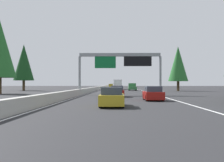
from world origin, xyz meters
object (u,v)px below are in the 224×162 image
at_px(sedan_mid_left, 112,97).
at_px(conifer_right_mid, 178,64).
at_px(minivan_mid_center, 111,85).
at_px(pickup_far_center, 132,87).
at_px(conifer_left_near, 0,49).
at_px(box_truck_far_left, 118,84).
at_px(sedan_mid_right, 153,94).
at_px(sedan_far_right, 117,92).
at_px(conifer_left_mid, 24,62).
at_px(sign_gantry_overhead, 121,62).

bearing_deg(sedan_mid_left, conifer_right_mid, -17.71).
bearing_deg(minivan_mid_center, conifer_right_mid, -165.01).
height_order(pickup_far_center, conifer_left_near, conifer_left_near).
distance_m(sedan_mid_left, box_truck_far_left, 63.62).
bearing_deg(sedan_mid_right, box_truck_far_left, 3.88).
relative_size(box_truck_far_left, sedan_far_right, 1.93).
distance_m(sedan_far_right, conifer_left_mid, 41.74).
bearing_deg(sedan_mid_right, sedan_far_right, 26.03).
bearing_deg(sedan_mid_left, sedan_far_right, -1.15).
distance_m(minivan_mid_center, conifer_right_mid, 69.55).
xyz_separation_m(sedan_mid_left, conifer_left_mid, (49.06, 23.51, 6.43)).
relative_size(sedan_far_right, conifer_right_mid, 0.41).
bearing_deg(conifer_left_mid, conifer_right_mid, -94.44).
relative_size(sign_gantry_overhead, conifer_left_mid, 1.08).
bearing_deg(conifer_left_mid, sedan_mid_left, -154.40).
distance_m(sedan_far_right, conifer_right_mid, 34.41).
relative_size(sedan_mid_right, minivan_mid_center, 0.88).
bearing_deg(sedan_far_right, pickup_far_center, -5.90).
bearing_deg(sign_gantry_overhead, sedan_far_right, 174.81).
bearing_deg(pickup_far_center, sedan_mid_right, -179.95).
xyz_separation_m(sign_gantry_overhead, sedan_mid_right, (-13.73, -3.18, -4.41)).
bearing_deg(conifer_left_mid, box_truck_far_left, -58.52).
bearing_deg(sign_gantry_overhead, conifer_left_mid, 41.46).
height_order(pickup_far_center, conifer_right_mid, conifer_right_mid).
distance_m(box_truck_far_left, conifer_left_mid, 28.40).
distance_m(sedan_mid_right, conifer_left_mid, 50.07).
relative_size(sedan_mid_right, box_truck_far_left, 0.52).
bearing_deg(box_truck_far_left, conifer_left_near, 151.94).
height_order(minivan_mid_center, conifer_left_mid, conifer_left_mid).
distance_m(conifer_right_mid, conifer_left_mid, 38.35).
relative_size(sedan_mid_left, conifer_left_near, 0.35).
relative_size(pickup_far_center, conifer_right_mid, 0.52).
height_order(sedan_mid_left, conifer_left_mid, conifer_left_mid).
height_order(pickup_far_center, box_truck_far_left, box_truck_far_left).
distance_m(pickup_far_center, minivan_mid_center, 62.33).
relative_size(sign_gantry_overhead, sedan_far_right, 2.88).
height_order(sedan_mid_right, box_truck_far_left, box_truck_far_left).
bearing_deg(conifer_left_near, conifer_left_mid, 9.18).
distance_m(pickup_far_center, sedan_far_right, 35.95).
bearing_deg(minivan_mid_center, sign_gantry_overhead, -177.45).
xyz_separation_m(sedan_far_right, conifer_left_mid, (33.67, 23.82, 6.43)).
relative_size(sedan_far_right, conifer_left_near, 0.35).
bearing_deg(sedan_far_right, sedan_mid_right, -153.97).
xyz_separation_m(sign_gantry_overhead, sedan_far_right, (-6.09, 0.55, -4.41)).
xyz_separation_m(sedan_mid_right, pickup_far_center, (43.40, 0.04, 0.23)).
bearing_deg(conifer_left_near, sedan_mid_right, -127.48).
height_order(box_truck_far_left, sedan_far_right, box_truck_far_left).
distance_m(sign_gantry_overhead, conifer_left_mid, 36.86).
distance_m(sign_gantry_overhead, pickup_far_center, 30.13).
bearing_deg(sedan_mid_left, box_truck_far_left, -0.23).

